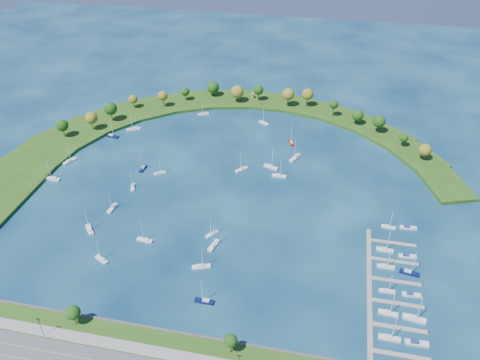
% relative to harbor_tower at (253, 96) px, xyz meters
% --- Properties ---
extents(ground, '(700.00, 700.00, 0.00)m').
position_rel_harbor_tower_xyz_m(ground, '(9.14, -119.54, -4.03)').
color(ground, '#082245').
rests_on(ground, ground).
extents(breakwater, '(286.74, 247.64, 2.00)m').
position_rel_harbor_tower_xyz_m(breakwater, '(-37.19, -70.83, -3.04)').
color(breakwater, '#2B4913').
rests_on(breakwater, ground).
extents(breakwater_trees, '(240.57, 92.26, 14.30)m').
position_rel_harbor_tower_xyz_m(breakwater_trees, '(-4.98, -30.97, 6.39)').
color(breakwater_trees, '#382314').
rests_on(breakwater_trees, breakwater).
extents(harbor_tower, '(2.60, 2.60, 3.94)m').
position_rel_harbor_tower_xyz_m(harbor_tower, '(0.00, 0.00, 0.00)').
color(harbor_tower, gray).
rests_on(harbor_tower, breakwater).
extents(dock_system, '(24.28, 82.00, 1.60)m').
position_rel_harbor_tower_xyz_m(dock_system, '(94.43, -180.54, -3.67)').
color(dock_system, gray).
rests_on(dock_system, ground).
extents(moored_boat_0, '(2.42, 7.94, 11.59)m').
position_rel_harbor_tower_xyz_m(moored_boat_0, '(-47.50, -109.79, -3.13)').
color(moored_boat_0, '#0A1343').
rests_on(moored_boat_0, ground).
extents(moored_boat_1, '(9.17, 5.40, 13.03)m').
position_rel_harbor_tower_xyz_m(moored_boat_1, '(10.10, -183.50, -3.09)').
color(moored_boat_1, white).
rests_on(moored_boat_1, ground).
extents(moored_boat_2, '(7.17, 6.04, 10.85)m').
position_rel_harbor_tower_xyz_m(moored_boat_2, '(-35.82, -112.45, -3.15)').
color(moored_boat_2, white).
rests_on(moored_boat_2, ground).
extents(moored_boat_3, '(4.61, 9.19, 13.02)m').
position_rel_harbor_tower_xyz_m(moored_boat_3, '(12.11, -168.08, -3.09)').
color(moored_boat_3, white).
rests_on(moored_boat_3, ground).
extents(moored_boat_4, '(8.47, 3.22, 12.14)m').
position_rel_harbor_tower_xyz_m(moored_boat_4, '(-22.58, -171.29, -3.11)').
color(moored_boat_4, white).
rests_on(moored_boat_4, ground).
extents(moored_boat_5, '(7.55, 8.36, 12.97)m').
position_rel_harbor_tower_xyz_m(moored_boat_5, '(-53.27, -169.61, -3.09)').
color(moored_boat_5, white).
rests_on(moored_boat_5, ground).
extents(moored_boat_6, '(9.51, 3.24, 13.76)m').
position_rel_harbor_tower_xyz_m(moored_boat_6, '(-95.76, -131.46, -3.06)').
color(moored_boat_6, white).
rests_on(moored_boat_6, ground).
extents(moored_boat_7, '(5.67, 8.35, 12.02)m').
position_rel_harbor_tower_xyz_m(moored_boat_7, '(37.36, -59.91, -3.12)').
color(moored_boat_7, maroon).
rests_on(moored_boat_7, ground).
extents(moored_boat_8, '(7.48, 8.01, 12.60)m').
position_rel_harbor_tower_xyz_m(moored_boat_8, '(11.82, -98.32, -3.10)').
color(moored_boat_8, white).
rests_on(moored_boat_8, ground).
extents(moored_boat_9, '(9.76, 7.02, 14.19)m').
position_rel_harbor_tower_xyz_m(moored_boat_9, '(-72.16, -64.02, -3.05)').
color(moored_boat_9, white).
rests_on(moored_boat_9, ground).
extents(moored_boat_10, '(4.15, 7.61, 10.77)m').
position_rel_harbor_tower_xyz_m(moored_boat_10, '(-46.08, -129.36, -3.15)').
color(moored_boat_10, white).
rests_on(moored_boat_10, ground).
extents(moored_boat_11, '(3.09, 8.58, 12.36)m').
position_rel_harbor_tower_xyz_m(moored_boat_11, '(-49.36, -150.32, -3.11)').
color(moored_boat_11, white).
rests_on(moored_boat_11, ground).
extents(moored_boat_12, '(8.64, 2.54, 12.65)m').
position_rel_harbor_tower_xyz_m(moored_boat_12, '(17.04, -203.32, -3.10)').
color(moored_boat_12, '#0A1343').
rests_on(moored_boat_12, ground).
extents(moored_boat_13, '(8.31, 5.33, 11.88)m').
position_rel_harbor_tower_xyz_m(moored_boat_13, '(-30.82, -31.36, -3.12)').
color(moored_boat_13, white).
rests_on(moored_boat_13, ground).
extents(moored_boat_14, '(8.54, 2.41, 12.54)m').
position_rel_harbor_tower_xyz_m(moored_boat_14, '(35.04, -100.73, -3.10)').
color(moored_boat_14, white).
rests_on(moored_boat_14, ground).
extents(moored_boat_15, '(6.05, 7.13, 10.81)m').
position_rel_harbor_tower_xyz_m(moored_boat_15, '(9.19, -159.82, -3.15)').
color(moored_boat_15, white).
rests_on(moored_boat_15, ground).
extents(moored_boat_16, '(6.91, 10.13, 14.60)m').
position_rel_harbor_tower_xyz_m(moored_boat_16, '(42.23, -78.25, -3.03)').
color(moored_boat_16, white).
rests_on(moored_boat_16, ground).
extents(moored_boat_17, '(8.02, 5.91, 11.72)m').
position_rel_harbor_tower_xyz_m(moored_boat_17, '(15.17, -36.18, -3.13)').
color(moored_boat_17, white).
rests_on(moored_boat_17, ground).
extents(moored_boat_18, '(6.26, 9.36, 13.45)m').
position_rel_harbor_tower_xyz_m(moored_boat_18, '(-95.32, -111.36, -3.07)').
color(moored_boat_18, white).
rests_on(moored_boat_18, ground).
extents(moored_boat_19, '(9.52, 5.68, 13.53)m').
position_rel_harbor_tower_xyz_m(moored_boat_19, '(28.76, -92.06, -3.07)').
color(moored_boat_19, white).
rests_on(moored_boat_19, ground).
extents(moored_boat_20, '(9.22, 3.93, 13.13)m').
position_rel_harbor_tower_xyz_m(moored_boat_20, '(-82.65, -76.34, -3.08)').
color(moored_boat_20, '#0A1343').
rests_on(moored_boat_20, ground).
extents(moored_boat_21, '(7.94, 5.69, 11.53)m').
position_rel_harbor_tower_xyz_m(moored_boat_21, '(-37.75, -188.60, -3.13)').
color(moored_boat_21, white).
rests_on(moored_boat_21, ground).
extents(docked_boat_0, '(8.82, 2.77, 12.85)m').
position_rel_harbor_tower_xyz_m(docked_boat_0, '(94.64, -206.51, -3.09)').
color(docked_boat_0, white).
rests_on(docked_boat_0, ground).
extents(docked_boat_1, '(9.27, 2.97, 1.87)m').
position_rel_harbor_tower_xyz_m(docked_boat_1, '(105.10, -206.74, -3.34)').
color(docked_boat_1, white).
rests_on(docked_boat_1, ground).
extents(docked_boat_2, '(8.47, 3.16, 12.17)m').
position_rel_harbor_tower_xyz_m(docked_boat_2, '(94.65, -193.67, -3.11)').
color(docked_boat_2, white).
rests_on(docked_boat_2, ground).
extents(docked_boat_3, '(9.76, 4.02, 13.93)m').
position_rel_harbor_tower_xyz_m(docked_boat_3, '(105.13, -194.40, -3.06)').
color(docked_boat_3, white).
rests_on(docked_boat_3, ground).
extents(docked_boat_4, '(7.21, 2.27, 10.50)m').
position_rel_harbor_tower_xyz_m(docked_boat_4, '(94.67, -181.02, -3.16)').
color(docked_boat_4, white).
rests_on(docked_boat_4, ground).
extents(docked_boat_5, '(8.26, 2.73, 1.66)m').
position_rel_harbor_tower_xyz_m(docked_boat_5, '(105.12, -180.97, -3.41)').
color(docked_boat_5, white).
rests_on(docked_boat_5, ground).
extents(docked_boat_6, '(8.14, 2.41, 11.91)m').
position_rel_harbor_tower_xyz_m(docked_boat_6, '(94.66, -165.60, -3.12)').
color(docked_boat_6, white).
rests_on(docked_boat_6, ground).
extents(docked_boat_7, '(9.22, 3.97, 13.12)m').
position_rel_harbor_tower_xyz_m(docked_boat_7, '(105.14, -167.41, -3.08)').
color(docked_boat_7, '#0A1343').
rests_on(docked_boat_7, ground).
extents(docked_boat_8, '(8.35, 2.98, 12.03)m').
position_rel_harbor_tower_xyz_m(docked_boat_8, '(94.65, -153.89, -3.12)').
color(docked_boat_8, white).
rests_on(docked_boat_8, ground).
extents(docked_boat_9, '(8.51, 3.04, 1.70)m').
position_rel_harbor_tower_xyz_m(docked_boat_9, '(105.11, -156.19, -3.40)').
color(docked_boat_9, white).
rests_on(docked_boat_9, ground).
extents(docked_boat_10, '(7.28, 2.57, 10.50)m').
position_rel_harbor_tower_xyz_m(docked_boat_10, '(97.07, -135.65, -3.16)').
color(docked_boat_10, white).
rests_on(docked_boat_10, ground).
extents(docked_boat_11, '(8.62, 2.97, 1.73)m').
position_rel_harbor_tower_xyz_m(docked_boat_11, '(107.01, -134.22, -3.39)').
color(docked_boat_11, white).
rests_on(docked_boat_11, ground).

